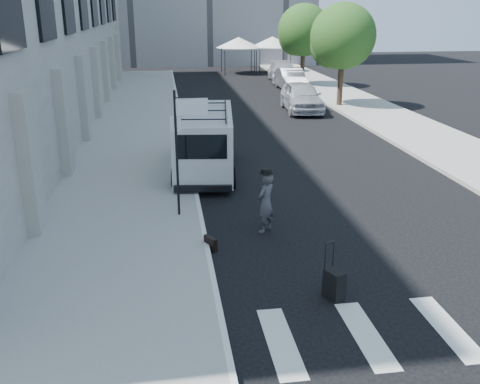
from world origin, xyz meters
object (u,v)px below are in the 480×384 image
object	(u,v)px
businessman	(266,203)
cargo_van	(205,141)
parked_car_c	(283,72)
parked_car_b	(291,79)
suitcase	(334,285)
briefcase	(211,243)
parked_car_a	(302,97)

from	to	relation	value
businessman	cargo_van	xyz separation A→B (m)	(-1.14, 5.77, 0.34)
businessman	parked_car_c	world-z (taller)	businessman
businessman	parked_car_b	bearing A→B (deg)	-149.57
parked_car_b	suitcase	bearing A→B (deg)	-100.71
briefcase	suitcase	distance (m)	3.56
suitcase	cargo_van	size ratio (longest dim) A/B	0.20
parked_car_b	parked_car_a	bearing A→B (deg)	-98.30
parked_car_a	parked_car_c	size ratio (longest dim) A/B	0.93
suitcase	parked_car_b	distance (m)	29.52
suitcase	businessman	bearing A→B (deg)	77.51
cargo_van	parked_car_a	world-z (taller)	cargo_van
parked_car_b	parked_car_c	distance (m)	4.79
briefcase	cargo_van	bearing A→B (deg)	57.82
parked_car_a	businessman	bearing A→B (deg)	-103.77
parked_car_a	parked_car_c	world-z (taller)	parked_car_a
cargo_van	parked_car_a	xyz separation A→B (m)	(6.48, 11.25, -0.32)
cargo_van	parked_car_c	distance (m)	25.64
suitcase	parked_car_a	world-z (taller)	parked_car_a
businessman	briefcase	distance (m)	1.94
parked_car_b	parked_car_c	size ratio (longest dim) A/B	0.90
parked_car_c	parked_car_b	bearing A→B (deg)	-90.49
suitcase	briefcase	bearing A→B (deg)	106.50
parked_car_a	cargo_van	bearing A→B (deg)	-116.30
briefcase	parked_car_c	bearing A→B (deg)	45.73
suitcase	parked_car_c	xyz separation A→B (m)	(6.39, 33.68, 0.45)
parked_car_a	parked_car_c	xyz separation A→B (m)	(1.80, 13.01, -0.07)
businessman	briefcase	world-z (taller)	businessman
businessman	parked_car_a	distance (m)	17.83
businessman	parked_car_a	world-z (taller)	parked_car_a
cargo_van	businessman	bearing A→B (deg)	-72.58
businessman	parked_car_b	xyz separation A→B (m)	(6.67, 25.27, -0.04)
businessman	briefcase	size ratio (longest dim) A/B	3.73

